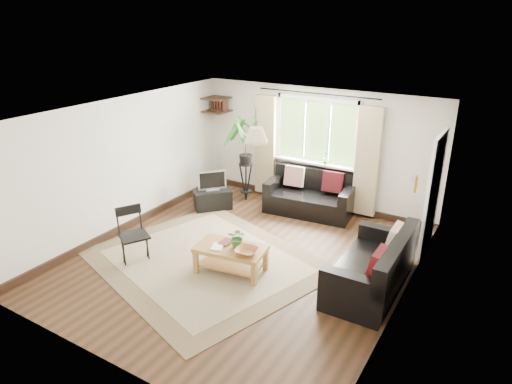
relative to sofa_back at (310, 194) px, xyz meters
The scene contains 24 objects.
floor 2.30m from the sofa_back, 93.00° to the right, with size 5.50×5.50×0.00m, color black.
ceiling 3.03m from the sofa_back, 93.00° to the right, with size 5.50×5.50×0.00m, color white.
wall_back 0.94m from the sofa_back, 103.80° to the left, with size 5.00×0.02×2.40m, color silver.
wall_front 5.08m from the sofa_back, 91.36° to the right, with size 5.00×0.02×2.40m, color silver.
wall_left 3.56m from the sofa_back, 139.12° to the right, with size 0.02×5.50×2.40m, color silver.
wall_right 3.38m from the sofa_back, 43.59° to the right, with size 0.02×5.50×2.40m, color silver.
rug 2.73m from the sofa_back, 103.13° to the right, with size 3.40×2.92×0.02m, color beige.
window 1.24m from the sofa_back, 104.99° to the left, with size 2.50×0.16×2.16m, color white, non-canonical shape.
door 2.49m from the sofa_back, 13.55° to the right, with size 0.06×0.96×2.06m, color silver.
corner_shelf 2.81m from the sofa_back, behind, with size 0.50×0.50×0.34m, color black, non-canonical shape.
pendant_lamp 2.50m from the sofa_back, 93.64° to the right, with size 0.36×0.36×0.54m, color beige, non-canonical shape.
wall_sconce 3.32m from the sofa_back, 40.40° to the right, with size 0.12×0.12×0.28m, color beige, non-canonical shape.
sofa_back is the anchor object (origin of this frame).
sofa_right 2.76m from the sofa_back, 46.99° to the right, with size 0.88×1.75×0.82m, color black, non-canonical shape.
coffee_table 2.68m from the sofa_back, 91.80° to the right, with size 1.06×0.58×0.43m, color #975D31, non-canonical shape.
table_plant 2.61m from the sofa_back, 89.92° to the right, with size 0.28×0.24×0.31m, color #356026.
bowl 2.73m from the sofa_back, 85.06° to the right, with size 0.34×0.34×0.08m, color #A45F38.
book_a 2.83m from the sofa_back, 96.81° to the right, with size 0.17×0.23×0.02m, color white.
book_b 2.61m from the sofa_back, 96.85° to the right, with size 0.18×0.24×0.02m, color #572C22.
tv_stand 1.97m from the sofa_back, 155.08° to the right, with size 0.74×0.42×0.40m, color black.
tv 1.97m from the sofa_back, 155.08° to the right, with size 0.57×0.19×0.43m, color #A5A5AA, non-canonical shape.
palm_stand 1.52m from the sofa_back, behind, with size 0.68×0.68×1.76m, color black, non-canonical shape.
folding_chair 3.56m from the sofa_back, 115.93° to the right, with size 0.47×0.47×0.90m, color black, non-canonical shape.
sill_plant 0.77m from the sofa_back, 70.13° to the left, with size 0.14×0.10×0.27m, color #2D6023.
Camera 1 is at (3.51, -5.43, 3.76)m, focal length 32.00 mm.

